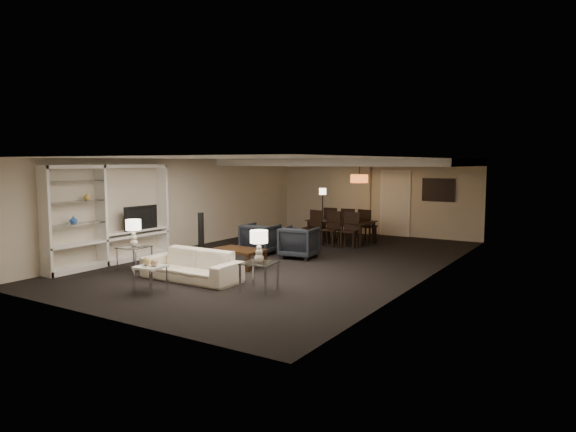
% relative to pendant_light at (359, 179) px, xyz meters
% --- Properties ---
extents(floor, '(11.00, 11.00, 0.00)m').
position_rel_pendant_light_xyz_m(floor, '(-0.30, -3.50, -1.92)').
color(floor, black).
rests_on(floor, ground).
extents(ceiling, '(7.00, 11.00, 0.02)m').
position_rel_pendant_light_xyz_m(ceiling, '(-0.30, -3.50, 0.58)').
color(ceiling, silver).
rests_on(ceiling, ground).
extents(wall_back, '(7.00, 0.02, 2.50)m').
position_rel_pendant_light_xyz_m(wall_back, '(-0.30, 2.00, -0.67)').
color(wall_back, '#C3B59D').
rests_on(wall_back, ground).
extents(wall_front, '(7.00, 0.02, 2.50)m').
position_rel_pendant_light_xyz_m(wall_front, '(-0.30, -9.00, -0.67)').
color(wall_front, '#C3B59D').
rests_on(wall_front, ground).
extents(wall_left, '(0.02, 11.00, 2.50)m').
position_rel_pendant_light_xyz_m(wall_left, '(-3.80, -3.50, -0.67)').
color(wall_left, '#C3B59D').
rests_on(wall_left, ground).
extents(wall_right, '(0.02, 11.00, 2.50)m').
position_rel_pendant_light_xyz_m(wall_right, '(3.20, -3.50, -0.67)').
color(wall_right, '#C3B59D').
rests_on(wall_right, ground).
extents(ceiling_soffit, '(7.00, 4.00, 0.20)m').
position_rel_pendant_light_xyz_m(ceiling_soffit, '(-0.30, 0.00, 0.48)').
color(ceiling_soffit, silver).
rests_on(ceiling_soffit, ceiling).
extents(curtains, '(1.50, 0.12, 2.40)m').
position_rel_pendant_light_xyz_m(curtains, '(-1.20, 1.92, -0.72)').
color(curtains, beige).
rests_on(curtains, wall_back).
extents(door, '(0.90, 0.05, 2.10)m').
position_rel_pendant_light_xyz_m(door, '(0.40, 1.97, -0.87)').
color(door, silver).
rests_on(door, wall_back).
extents(painting, '(0.95, 0.04, 0.65)m').
position_rel_pendant_light_xyz_m(painting, '(1.80, 1.96, -0.37)').
color(painting, '#142D38').
rests_on(painting, wall_back).
extents(media_unit, '(0.38, 3.40, 2.35)m').
position_rel_pendant_light_xyz_m(media_unit, '(-3.61, -6.10, -0.74)').
color(media_unit, white).
rests_on(media_unit, wall_left).
extents(pendant_light, '(0.52, 0.52, 0.24)m').
position_rel_pendant_light_xyz_m(pendant_light, '(0.00, 0.00, 0.00)').
color(pendant_light, '#D8591E').
rests_on(pendant_light, ceiling_soffit).
extents(sofa, '(2.14, 0.85, 0.62)m').
position_rel_pendant_light_xyz_m(sofa, '(-0.85, -6.35, -1.61)').
color(sofa, beige).
rests_on(sofa, floor).
extents(coffee_table, '(1.23, 0.78, 0.42)m').
position_rel_pendant_light_xyz_m(coffee_table, '(-0.85, -4.75, -1.71)').
color(coffee_table, '#311D0D').
rests_on(coffee_table, floor).
extents(armchair_left, '(0.91, 0.93, 0.79)m').
position_rel_pendant_light_xyz_m(armchair_left, '(-1.45, -3.05, -1.52)').
color(armchair_left, black).
rests_on(armchair_left, floor).
extents(armchair_right, '(0.96, 0.98, 0.79)m').
position_rel_pendant_light_xyz_m(armchair_right, '(-0.25, -3.05, -1.52)').
color(armchair_right, black).
rests_on(armchair_right, floor).
extents(side_table_left, '(0.65, 0.65, 0.55)m').
position_rel_pendant_light_xyz_m(side_table_left, '(-2.55, -6.35, -1.65)').
color(side_table_left, white).
rests_on(side_table_left, floor).
extents(side_table_right, '(0.66, 0.66, 0.55)m').
position_rel_pendant_light_xyz_m(side_table_right, '(0.85, -6.35, -1.65)').
color(side_table_right, white).
rests_on(side_table_right, floor).
extents(table_lamp_left, '(0.33, 0.33, 0.60)m').
position_rel_pendant_light_xyz_m(table_lamp_left, '(-2.55, -6.35, -1.07)').
color(table_lamp_left, beige).
rests_on(table_lamp_left, side_table_left).
extents(table_lamp_right, '(0.34, 0.34, 0.60)m').
position_rel_pendant_light_xyz_m(table_lamp_right, '(0.85, -6.35, -1.07)').
color(table_lamp_right, beige).
rests_on(table_lamp_right, side_table_right).
extents(marble_table, '(0.53, 0.53, 0.49)m').
position_rel_pendant_light_xyz_m(marble_table, '(-0.85, -7.45, -1.68)').
color(marble_table, white).
rests_on(marble_table, floor).
extents(gold_gourd_a, '(0.16, 0.16, 0.16)m').
position_rel_pendant_light_xyz_m(gold_gourd_a, '(-0.95, -7.45, -1.36)').
color(gold_gourd_a, tan).
rests_on(gold_gourd_a, marble_table).
extents(gold_gourd_b, '(0.14, 0.14, 0.14)m').
position_rel_pendant_light_xyz_m(gold_gourd_b, '(-0.75, -7.45, -1.37)').
color(gold_gourd_b, tan).
rests_on(gold_gourd_b, marble_table).
extents(television, '(1.02, 0.13, 0.58)m').
position_rel_pendant_light_xyz_m(television, '(-3.58, -5.30, -0.88)').
color(television, black).
rests_on(television, media_unit).
extents(vase_blue, '(0.17, 0.17, 0.18)m').
position_rel_pendant_light_xyz_m(vase_blue, '(-3.61, -7.09, -0.77)').
color(vase_blue, blue).
rests_on(vase_blue, media_unit).
extents(vase_amber, '(0.16, 0.16, 0.17)m').
position_rel_pendant_light_xyz_m(vase_amber, '(-3.61, -6.72, -0.28)').
color(vase_amber, gold).
rests_on(vase_amber, media_unit).
extents(floor_speaker, '(0.16, 0.16, 1.11)m').
position_rel_pendant_light_xyz_m(floor_speaker, '(-2.62, -4.06, -1.37)').
color(floor_speaker, black).
rests_on(floor_speaker, floor).
extents(dining_table, '(1.96, 1.15, 0.67)m').
position_rel_pendant_light_xyz_m(dining_table, '(-0.44, -0.34, -1.58)').
color(dining_table, black).
rests_on(dining_table, floor).
extents(chair_nl, '(0.52, 0.52, 1.00)m').
position_rel_pendant_light_xyz_m(chair_nl, '(-1.04, -0.99, -1.42)').
color(chair_nl, black).
rests_on(chair_nl, floor).
extents(chair_nm, '(0.47, 0.47, 1.00)m').
position_rel_pendant_light_xyz_m(chair_nm, '(-0.44, -0.99, -1.42)').
color(chair_nm, black).
rests_on(chair_nm, floor).
extents(chair_nr, '(0.52, 0.52, 1.00)m').
position_rel_pendant_light_xyz_m(chair_nr, '(0.16, -0.99, -1.42)').
color(chair_nr, black).
rests_on(chair_nr, floor).
extents(chair_fl, '(0.51, 0.51, 1.00)m').
position_rel_pendant_light_xyz_m(chair_fl, '(-1.04, 0.31, -1.42)').
color(chair_fl, black).
rests_on(chair_fl, floor).
extents(chair_fm, '(0.52, 0.52, 1.00)m').
position_rel_pendant_light_xyz_m(chair_fm, '(-0.44, 0.31, -1.42)').
color(chair_fm, black).
rests_on(chair_fm, floor).
extents(chair_fr, '(0.52, 0.52, 1.00)m').
position_rel_pendant_light_xyz_m(chair_fr, '(0.16, 0.31, -1.42)').
color(chair_fr, black).
rests_on(chair_fr, floor).
extents(floor_lamp, '(0.24, 0.24, 1.57)m').
position_rel_pendant_light_xyz_m(floor_lamp, '(-1.59, 0.67, -1.14)').
color(floor_lamp, black).
rests_on(floor_lamp, floor).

